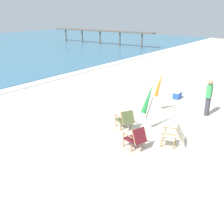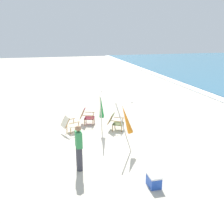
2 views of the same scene
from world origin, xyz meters
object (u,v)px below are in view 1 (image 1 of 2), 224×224
beach_chair_far_center (125,119)px  cooler_box (177,95)px  beach_chair_mid_center (174,135)px  beach_chair_back_left (136,137)px  person_near_chairs (209,98)px  umbrella_furled_green (148,99)px  umbrella_furled_orange (159,85)px

beach_chair_far_center → cooler_box: 4.98m
beach_chair_mid_center → beach_chair_back_left: bearing=135.6°
beach_chair_back_left → cooler_box: (6.15, 1.11, -0.23)m
beach_chair_back_left → person_near_chairs: size_ratio=0.52×
beach_chair_mid_center → umbrella_furled_green: 1.76m
beach_chair_mid_center → beach_chair_far_center: beach_chair_far_center is taller
beach_chair_back_left → umbrella_furled_orange: umbrella_furled_orange is taller
beach_chair_mid_center → person_near_chairs: person_near_chairs is taller
beach_chair_far_center → umbrella_furled_green: (0.41, -0.75, 0.87)m
beach_chair_back_left → beach_chair_far_center: size_ratio=0.93×
beach_chair_mid_center → umbrella_furled_orange: (2.63, 1.95, 0.91)m
beach_chair_mid_center → person_near_chairs: bearing=-0.3°
person_near_chairs → beach_chair_mid_center: bearing=179.7°
beach_chair_mid_center → person_near_chairs: (3.63, -0.02, 0.42)m
umbrella_furled_orange → person_near_chairs: (1.01, -1.97, -0.49)m
umbrella_furled_green → cooler_box: bearing=8.2°
beach_chair_back_left → beach_chair_mid_center: bearing=-44.4°
beach_chair_far_center → umbrella_furled_green: bearing=-61.2°
umbrella_furled_green → person_near_chairs: 3.37m
beach_chair_far_center → umbrella_furled_orange: size_ratio=0.45×
cooler_box → beach_chair_back_left: bearing=-169.8°
beach_chair_back_left → person_near_chairs: bearing=-11.9°
beach_chair_back_left → umbrella_furled_orange: bearing=15.5°
umbrella_furled_green → beach_chair_mid_center: bearing=-113.6°
beach_chair_back_left → beach_chair_far_center: bearing=45.7°
person_near_chairs → beach_chair_far_center: bearing=147.6°
beach_chair_back_left → beach_chair_mid_center: 1.36m
umbrella_furled_green → beach_chair_far_center: bearing=118.8°
umbrella_furled_orange → cooler_box: (2.55, 0.11, -1.13)m
umbrella_furled_orange → person_near_chairs: 2.27m
beach_chair_far_center → beach_chair_mid_center: bearing=-95.3°
cooler_box → beach_chair_far_center: bearing=178.9°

